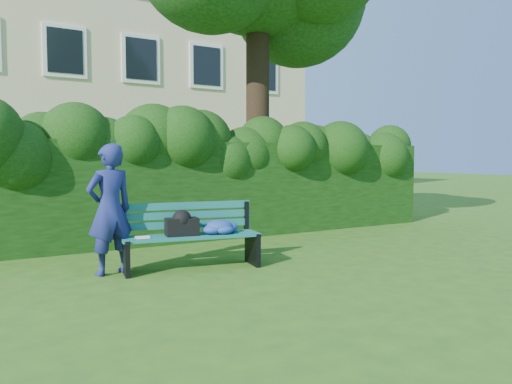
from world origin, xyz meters
TOP-DOWN VIEW (x-y plane):
  - ground at (0.00, 0.00)m, footprint 80.00×80.00m
  - apartment_building at (-0.00, 13.99)m, footprint 16.00×8.08m
  - hedge at (0.00, 2.20)m, footprint 10.00×1.00m
  - park_bench at (-1.44, -0.20)m, footprint 1.91×0.88m
  - man_reading at (-2.53, 0.05)m, footprint 0.69×0.52m

SIDE VIEW (x-z plane):
  - ground at x=0.00m, z-range 0.00..0.00m
  - park_bench at x=-1.44m, z-range 0.05..0.94m
  - man_reading at x=-2.53m, z-range 0.00..1.69m
  - hedge at x=0.00m, z-range 0.00..1.80m
  - apartment_building at x=0.00m, z-range 0.00..12.00m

